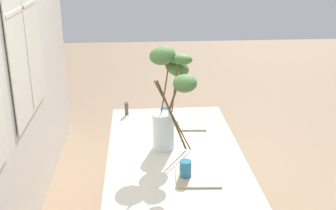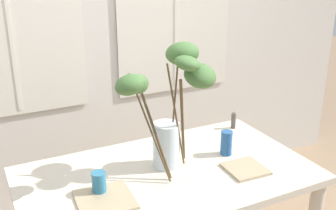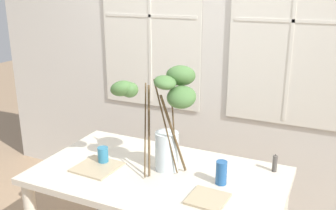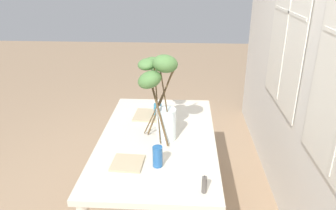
# 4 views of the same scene
# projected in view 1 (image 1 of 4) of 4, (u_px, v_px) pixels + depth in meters

# --- Properties ---
(dining_table) EXTENTS (1.53, 0.87, 0.77)m
(dining_table) POSITION_uv_depth(u_px,v_px,m) (174.00, 164.00, 2.90)
(dining_table) COLOR beige
(dining_table) RESTS_ON ground
(vase_with_branches) EXTENTS (0.59, 0.32, 0.68)m
(vase_with_branches) POSITION_uv_depth(u_px,v_px,m) (170.00, 94.00, 2.76)
(vase_with_branches) COLOR silver
(vase_with_branches) RESTS_ON dining_table
(drinking_glass_blue_left) EXTENTS (0.07, 0.07, 0.11)m
(drinking_glass_blue_left) POSITION_uv_depth(u_px,v_px,m) (185.00, 170.00, 2.49)
(drinking_glass_blue_left) COLOR teal
(drinking_glass_blue_left) RESTS_ON dining_table
(drinking_glass_blue_right) EXTENTS (0.07, 0.07, 0.14)m
(drinking_glass_blue_right) POSITION_uv_depth(u_px,v_px,m) (165.00, 117.00, 3.20)
(drinking_glass_blue_right) COLOR #235693
(drinking_glass_blue_right) RESTS_ON dining_table
(plate_square_left) EXTENTS (0.27, 0.27, 0.01)m
(plate_square_left) POSITION_uv_depth(u_px,v_px,m) (198.00, 176.00, 2.51)
(plate_square_left) COLOR tan
(plate_square_left) RESTS_ON dining_table
(plate_square_right) EXTENTS (0.21, 0.21, 0.01)m
(plate_square_right) POSITION_uv_depth(u_px,v_px,m) (192.00, 125.00, 3.22)
(plate_square_right) COLOR tan
(plate_square_right) RESTS_ON dining_table
(pillar_candle) EXTENTS (0.03, 0.03, 0.12)m
(pillar_candle) POSITION_uv_depth(u_px,v_px,m) (127.00, 109.00, 3.42)
(pillar_candle) COLOR #514C47
(pillar_candle) RESTS_ON dining_table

